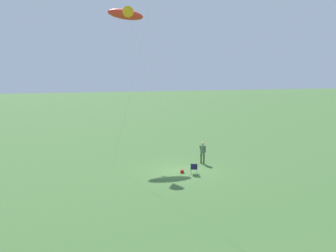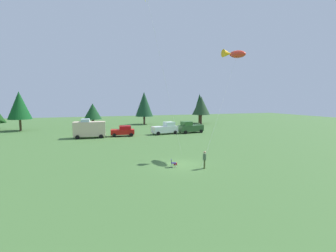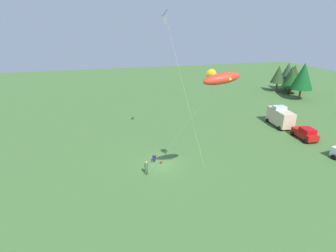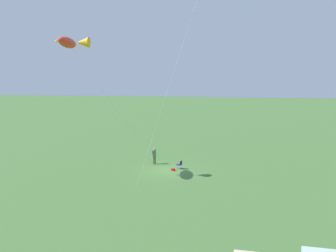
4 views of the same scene
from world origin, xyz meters
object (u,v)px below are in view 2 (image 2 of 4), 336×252
at_px(folding_chair, 173,162).
at_px(van_camper_beige, 89,129).
at_px(person_kite_flyer, 205,158).
at_px(car_red_sedan, 123,131).
at_px(kite_large_fish, 235,54).
at_px(truck_green_flatbed, 190,127).
at_px(backpack_on_grass, 175,164).
at_px(truck_white_pickup, 165,128).

relative_size(folding_chair, van_camper_beige, 0.15).
height_order(person_kite_flyer, folding_chair, person_kite_flyer).
distance_m(car_red_sedan, kite_large_fish, 25.07).
xyz_separation_m(van_camper_beige, kite_large_fish, (16.22, -19.80, 10.54)).
bearing_deg(truck_green_flatbed, backpack_on_grass, 55.34).
relative_size(folding_chair, car_red_sedan, 0.19).
xyz_separation_m(folding_chair, truck_green_flatbed, (12.53, 23.81, 0.61)).
bearing_deg(van_camper_beige, folding_chair, 112.57).
xyz_separation_m(folding_chair, backpack_on_grass, (0.58, 0.73, -0.38)).
bearing_deg(truck_white_pickup, van_camper_beige, 173.66).
height_order(person_kite_flyer, car_red_sedan, car_red_sedan).
distance_m(backpack_on_grass, van_camper_beige, 23.97).
distance_m(truck_green_flatbed, kite_large_fish, 23.23).
xyz_separation_m(car_red_sedan, truck_white_pickup, (8.25, 0.19, 0.15)).
bearing_deg(person_kite_flyer, backpack_on_grass, 168.32).
height_order(person_kite_flyer, truck_green_flatbed, truck_green_flatbed).
relative_size(van_camper_beige, car_red_sedan, 1.29).
bearing_deg(kite_large_fish, folding_chair, -158.64).
xyz_separation_m(folding_chair, car_red_sedan, (-0.99, 23.54, 0.46)).
bearing_deg(car_red_sedan, person_kite_flyer, -75.99).
xyz_separation_m(person_kite_flyer, truck_green_flatbed, (9.74, 25.33, 0.08)).
xyz_separation_m(van_camper_beige, car_red_sedan, (5.90, 0.10, -0.69)).
xyz_separation_m(backpack_on_grass, truck_white_pickup, (6.68, 23.00, 0.99)).
distance_m(person_kite_flyer, kite_large_fish, 13.93).
relative_size(car_red_sedan, kite_large_fish, 0.34).
relative_size(truck_green_flatbed, kite_large_fish, 0.41).
distance_m(backpack_on_grass, car_red_sedan, 22.89).
bearing_deg(folding_chair, truck_white_pickup, 90.98).
distance_m(person_kite_flyer, van_camper_beige, 26.78).
height_order(van_camper_beige, car_red_sedan, van_camper_beige).
bearing_deg(folding_chair, car_red_sedan, 110.41).
bearing_deg(person_kite_flyer, van_camper_beige, 145.04).
distance_m(van_camper_beige, kite_large_fish, 27.68).
bearing_deg(truck_green_flatbed, kite_large_fish, 73.69).
relative_size(folding_chair, backpack_on_grass, 2.56).
bearing_deg(person_kite_flyer, folding_chair, -174.70).
height_order(truck_white_pickup, truck_green_flatbed, same).
relative_size(truck_white_pickup, truck_green_flatbed, 1.00).
bearing_deg(backpack_on_grass, truck_white_pickup, 73.81).
bearing_deg(truck_white_pickup, backpack_on_grass, -113.68).
bearing_deg(backpack_on_grass, kite_large_fish, 18.47).
relative_size(backpack_on_grass, truck_white_pickup, 0.06).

